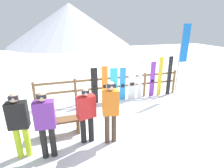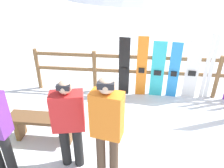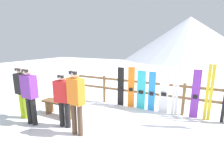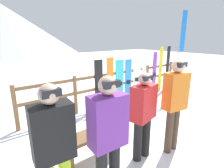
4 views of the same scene
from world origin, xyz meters
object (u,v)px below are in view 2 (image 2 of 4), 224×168
object	(u,v)px
person_red	(69,120)
snowboard_black_stripe	(124,67)
ski_pair_white	(209,68)
bench	(43,123)
snowboard_orange	(142,67)
person_orange	(107,125)
snowboard_blue	(174,71)
snowboard_cyan	(158,70)
snowboard_white	(192,70)

from	to	relation	value
person_red	snowboard_black_stripe	size ratio (longest dim) A/B	1.05
person_red	snowboard_black_stripe	world-z (taller)	person_red
person_red	ski_pair_white	world-z (taller)	ski_pair_white
person_red	ski_pair_white	size ratio (longest dim) A/B	0.96
bench	snowboard_orange	bearing A→B (deg)	45.47
person_orange	snowboard_black_stripe	size ratio (longest dim) A/B	1.18
person_orange	snowboard_blue	world-z (taller)	person_orange
snowboard_blue	ski_pair_white	xyz separation A→B (m)	(0.79, 0.00, 0.11)
bench	person_orange	bearing A→B (deg)	-29.83
ski_pair_white	snowboard_cyan	bearing A→B (deg)	-179.83
person_orange	snowboard_blue	distance (m)	2.88
bench	snowboard_white	distance (m)	3.52
person_orange	snowboard_black_stripe	world-z (taller)	person_orange
snowboard_blue	person_orange	bearing A→B (deg)	-116.56
snowboard_orange	snowboard_blue	size ratio (longest dim) A/B	1.08
snowboard_cyan	snowboard_blue	world-z (taller)	snowboard_cyan
snowboard_orange	snowboard_cyan	size ratio (longest dim) A/B	1.07
person_red	snowboard_blue	world-z (taller)	person_red
bench	snowboard_white	xyz separation A→B (m)	(2.98, 1.82, 0.37)
snowboard_black_stripe	snowboard_blue	bearing A→B (deg)	-0.00
person_red	snowboard_white	world-z (taller)	person_red
bench	snowboard_blue	bearing A→B (deg)	35.42
snowboard_black_stripe	snowboard_white	world-z (taller)	snowboard_black_stripe
bench	snowboard_white	bearing A→B (deg)	31.45
bench	person_red	size ratio (longest dim) A/B	0.82
snowboard_black_stripe	ski_pair_white	size ratio (longest dim) A/B	0.92
bench	snowboard_orange	distance (m)	2.59
snowboard_white	person_orange	bearing A→B (deg)	-123.54
person_red	snowboard_blue	xyz separation A→B (m)	(1.88, 2.36, -0.19)
bench	snowboard_cyan	size ratio (longest dim) A/B	0.91
snowboard_orange	snowboard_blue	bearing A→B (deg)	-0.01
ski_pair_white	snowboard_white	bearing A→B (deg)	-179.47
snowboard_cyan	snowboard_white	xyz separation A→B (m)	(0.80, 0.00, 0.03)
person_orange	snowboard_cyan	distance (m)	2.73
snowboard_blue	snowboard_white	bearing A→B (deg)	0.01
person_orange	snowboard_white	world-z (taller)	person_orange
snowboard_blue	ski_pair_white	bearing A→B (deg)	0.26
person_orange	person_red	xyz separation A→B (m)	(-0.60, 0.20, -0.14)
snowboard_black_stripe	snowboard_blue	distance (m)	1.19
person_orange	person_red	world-z (taller)	person_orange
snowboard_black_stripe	ski_pair_white	bearing A→B (deg)	0.10
bench	snowboard_orange	xyz separation A→B (m)	(1.79, 1.82, 0.39)
person_orange	ski_pair_white	bearing A→B (deg)	51.14
person_red	snowboard_blue	size ratio (longest dim) A/B	1.11
person_red	snowboard_cyan	xyz separation A→B (m)	(1.50, 2.36, -0.18)
bench	snowboard_cyan	world-z (taller)	snowboard_cyan
snowboard_white	person_red	bearing A→B (deg)	-134.29
person_orange	ski_pair_white	xyz separation A→B (m)	(2.07, 2.56, -0.22)
person_red	snowboard_black_stripe	xyz separation A→B (m)	(0.69, 2.36, -0.15)
snowboard_black_stripe	ski_pair_white	world-z (taller)	ski_pair_white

